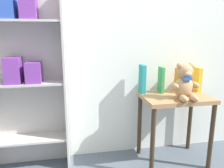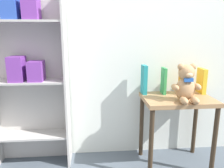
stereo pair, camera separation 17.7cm
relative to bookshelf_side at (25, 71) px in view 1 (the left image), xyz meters
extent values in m
cube|color=silver|center=(0.99, 0.13, 0.36)|extent=(4.80, 0.06, 2.50)
cube|color=#BCB7B2|center=(0.33, -0.03, -0.10)|extent=(0.02, 0.23, 1.59)
cube|color=#BCB7B2|center=(0.00, 0.07, -0.10)|extent=(0.68, 0.02, 1.59)
cube|color=#BCB7B2|center=(0.00, -0.03, -0.61)|extent=(0.64, 0.21, 0.02)
cube|color=#BCB7B2|center=(0.00, -0.03, -0.10)|extent=(0.64, 0.21, 0.02)
cube|color=#BCB7B2|center=(0.00, -0.03, 0.41)|extent=(0.64, 0.21, 0.02)
cube|color=#2D51B7|center=(-0.08, -0.05, 0.52)|extent=(0.12, 0.16, 0.21)
cube|color=purple|center=(0.08, -0.05, 0.51)|extent=(0.12, 0.16, 0.18)
cube|color=purple|center=(-0.08, -0.05, 0.01)|extent=(0.12, 0.16, 0.21)
cube|color=purple|center=(0.08, -0.05, -0.01)|extent=(0.12, 0.16, 0.17)
cube|color=#9E754C|center=(1.31, -0.16, -0.26)|extent=(0.61, 0.42, 0.04)
cylinder|color=#37291A|center=(1.04, -0.35, -0.59)|extent=(0.04, 0.04, 0.62)
cylinder|color=#37291A|center=(1.58, -0.35, -0.59)|extent=(0.04, 0.04, 0.62)
cylinder|color=#37291A|center=(1.04, 0.02, -0.59)|extent=(0.04, 0.04, 0.62)
cylinder|color=#37291A|center=(1.58, 0.02, -0.59)|extent=(0.04, 0.04, 0.62)
ellipsoid|color=tan|center=(1.33, -0.26, -0.14)|extent=(0.16, 0.13, 0.19)
sphere|color=tan|center=(1.33, -0.26, 0.00)|extent=(0.13, 0.13, 0.13)
sphere|color=tan|center=(1.28, -0.26, 0.05)|extent=(0.06, 0.06, 0.06)
sphere|color=tan|center=(1.38, -0.26, 0.05)|extent=(0.06, 0.06, 0.06)
ellipsoid|color=#F4BB82|center=(1.33, -0.32, -0.01)|extent=(0.06, 0.04, 0.04)
ellipsoid|color=tan|center=(1.24, -0.28, -0.12)|extent=(0.05, 0.11, 0.05)
ellipsoid|color=tan|center=(1.42, -0.28, -0.12)|extent=(0.05, 0.11, 0.05)
ellipsoid|color=tan|center=(1.28, -0.35, -0.21)|extent=(0.06, 0.12, 0.06)
ellipsoid|color=tan|center=(1.37, -0.35, -0.21)|extent=(0.06, 0.12, 0.06)
cube|color=#2356B2|center=(1.33, -0.31, -0.05)|extent=(0.07, 0.02, 0.03)
cube|color=teal|center=(1.04, -0.02, -0.11)|extent=(0.04, 0.11, 0.27)
cube|color=#33934C|center=(1.22, -0.03, -0.12)|extent=(0.03, 0.11, 0.24)
cube|color=orange|center=(1.40, -0.04, -0.13)|extent=(0.04, 0.15, 0.22)
cube|color=gold|center=(1.58, -0.03, -0.12)|extent=(0.04, 0.15, 0.23)
camera|label=1|loc=(0.40, -1.93, 0.31)|focal=35.00mm
camera|label=2|loc=(0.57, -1.95, 0.31)|focal=35.00mm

